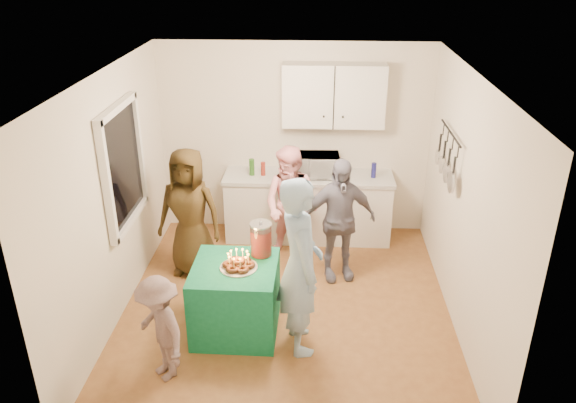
{
  "coord_description": "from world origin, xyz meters",
  "views": [
    {
      "loc": [
        0.3,
        -5.18,
        3.72
      ],
      "look_at": [
        0.0,
        0.35,
        1.15
      ],
      "focal_mm": 35.0,
      "sensor_mm": 36.0,
      "label": 1
    }
  ],
  "objects_px": {
    "party_table": "(236,298)",
    "man_birthday": "(300,266)",
    "punch_jar": "(261,240)",
    "woman_back_center": "(292,206)",
    "microwave": "(319,165)",
    "counter": "(308,208)",
    "child_near_left": "(160,329)",
    "woman_back_left": "(190,212)",
    "woman_back_right": "(338,220)"
  },
  "relations": [
    {
      "from": "woman_back_center",
      "to": "party_table",
      "type": "bearing_deg",
      "value": -87.93
    },
    {
      "from": "party_table",
      "to": "woman_back_right",
      "type": "relative_size",
      "value": 0.56
    },
    {
      "from": "party_table",
      "to": "woman_back_right",
      "type": "distance_m",
      "value": 1.58
    },
    {
      "from": "woman_back_left",
      "to": "woman_back_center",
      "type": "bearing_deg",
      "value": 22.32
    },
    {
      "from": "woman_back_left",
      "to": "woman_back_center",
      "type": "distance_m",
      "value": 1.24
    },
    {
      "from": "punch_jar",
      "to": "woman_back_center",
      "type": "height_order",
      "value": "woman_back_center"
    },
    {
      "from": "woman_back_center",
      "to": "microwave",
      "type": "bearing_deg",
      "value": 84.98
    },
    {
      "from": "man_birthday",
      "to": "child_near_left",
      "type": "bearing_deg",
      "value": 98.65
    },
    {
      "from": "woman_back_left",
      "to": "woman_back_center",
      "type": "xyz_separation_m",
      "value": [
        1.2,
        0.3,
        -0.03
      ]
    },
    {
      "from": "party_table",
      "to": "man_birthday",
      "type": "bearing_deg",
      "value": -16.91
    },
    {
      "from": "punch_jar",
      "to": "woman_back_right",
      "type": "distance_m",
      "value": 1.18
    },
    {
      "from": "man_birthday",
      "to": "woman_back_center",
      "type": "distance_m",
      "value": 1.66
    },
    {
      "from": "counter",
      "to": "party_table",
      "type": "height_order",
      "value": "counter"
    },
    {
      "from": "microwave",
      "to": "punch_jar",
      "type": "height_order",
      "value": "microwave"
    },
    {
      "from": "woman_back_right",
      "to": "punch_jar",
      "type": "bearing_deg",
      "value": -148.88
    },
    {
      "from": "counter",
      "to": "punch_jar",
      "type": "relative_size",
      "value": 6.47
    },
    {
      "from": "man_birthday",
      "to": "child_near_left",
      "type": "height_order",
      "value": "man_birthday"
    },
    {
      "from": "microwave",
      "to": "child_near_left",
      "type": "relative_size",
      "value": 0.5
    },
    {
      "from": "counter",
      "to": "party_table",
      "type": "relative_size",
      "value": 2.59
    },
    {
      "from": "punch_jar",
      "to": "man_birthday",
      "type": "height_order",
      "value": "man_birthday"
    },
    {
      "from": "man_birthday",
      "to": "woman_back_right",
      "type": "distance_m",
      "value": 1.36
    },
    {
      "from": "microwave",
      "to": "woman_back_center",
      "type": "bearing_deg",
      "value": -118.18
    },
    {
      "from": "woman_back_right",
      "to": "child_near_left",
      "type": "height_order",
      "value": "woman_back_right"
    },
    {
      "from": "child_near_left",
      "to": "counter",
      "type": "bearing_deg",
      "value": 113.35
    },
    {
      "from": "woman_back_left",
      "to": "woman_back_right",
      "type": "relative_size",
      "value": 1.04
    },
    {
      "from": "woman_back_center",
      "to": "man_birthday",
      "type": "bearing_deg",
      "value": -63.0
    },
    {
      "from": "party_table",
      "to": "microwave",
      "type": "bearing_deg",
      "value": 68.36
    },
    {
      "from": "counter",
      "to": "man_birthday",
      "type": "relative_size",
      "value": 1.21
    },
    {
      "from": "man_birthday",
      "to": "woman_back_left",
      "type": "distance_m",
      "value": 1.92
    },
    {
      "from": "party_table",
      "to": "counter",
      "type": "bearing_deg",
      "value": 71.51
    },
    {
      "from": "woman_back_left",
      "to": "child_near_left",
      "type": "distance_m",
      "value": 1.89
    },
    {
      "from": "counter",
      "to": "microwave",
      "type": "height_order",
      "value": "microwave"
    },
    {
      "from": "punch_jar",
      "to": "child_near_left",
      "type": "bearing_deg",
      "value": -129.98
    },
    {
      "from": "punch_jar",
      "to": "woman_back_center",
      "type": "relative_size",
      "value": 0.22
    },
    {
      "from": "party_table",
      "to": "woman_back_center",
      "type": "xyz_separation_m",
      "value": [
        0.51,
        1.44,
        0.38
      ]
    },
    {
      "from": "counter",
      "to": "punch_jar",
      "type": "xyz_separation_m",
      "value": [
        -0.45,
        -1.83,
        0.5
      ]
    },
    {
      "from": "party_table",
      "to": "child_near_left",
      "type": "height_order",
      "value": "child_near_left"
    },
    {
      "from": "woman_back_right",
      "to": "child_near_left",
      "type": "distance_m",
      "value": 2.47
    },
    {
      "from": "party_table",
      "to": "punch_jar",
      "type": "height_order",
      "value": "punch_jar"
    },
    {
      "from": "punch_jar",
      "to": "man_birthday",
      "type": "relative_size",
      "value": 0.19
    },
    {
      "from": "party_table",
      "to": "child_near_left",
      "type": "xyz_separation_m",
      "value": [
        -0.58,
        -0.73,
        0.15
      ]
    },
    {
      "from": "woman_back_left",
      "to": "woman_back_center",
      "type": "relative_size",
      "value": 1.05
    },
    {
      "from": "counter",
      "to": "woman_back_right",
      "type": "distance_m",
      "value": 1.12
    },
    {
      "from": "microwave",
      "to": "man_birthday",
      "type": "xyz_separation_m",
      "value": [
        -0.16,
        -2.3,
        -0.15
      ]
    },
    {
      "from": "microwave",
      "to": "party_table",
      "type": "relative_size",
      "value": 0.62
    },
    {
      "from": "punch_jar",
      "to": "counter",
      "type": "bearing_deg",
      "value": 76.14
    },
    {
      "from": "child_near_left",
      "to": "punch_jar",
      "type": "bearing_deg",
      "value": 97.82
    },
    {
      "from": "man_birthday",
      "to": "woman_back_right",
      "type": "relative_size",
      "value": 1.2
    },
    {
      "from": "microwave",
      "to": "woman_back_right",
      "type": "relative_size",
      "value": 0.35
    },
    {
      "from": "counter",
      "to": "woman_back_left",
      "type": "distance_m",
      "value": 1.73
    }
  ]
}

